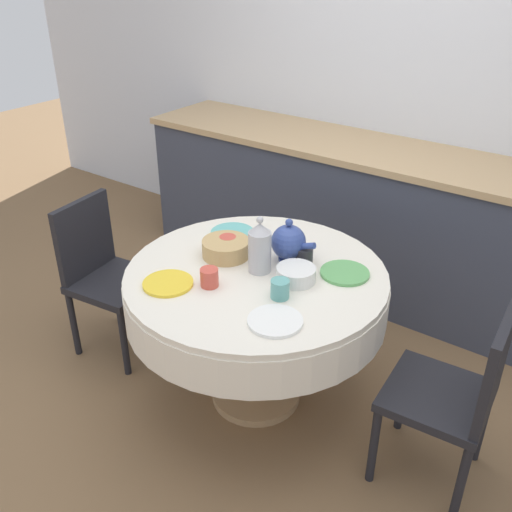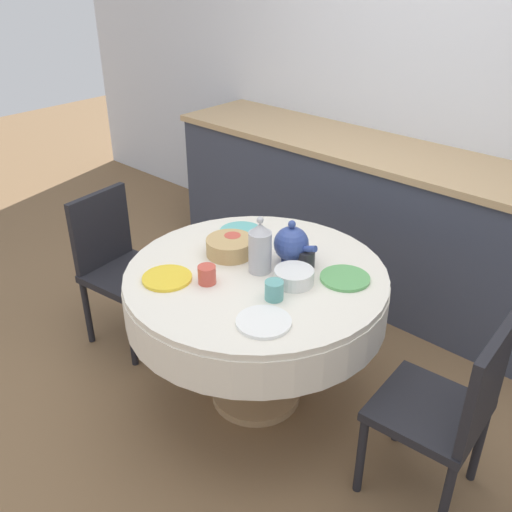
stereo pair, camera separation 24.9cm
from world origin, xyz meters
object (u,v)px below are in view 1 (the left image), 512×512
(chair_left, at_px, (458,391))
(coffee_carafe, at_px, (260,248))
(chair_right, at_px, (104,270))
(teapot, at_px, (289,242))

(chair_left, bearing_deg, coffee_carafe, 88.80)
(chair_left, relative_size, chair_right, 1.00)
(chair_right, bearing_deg, chair_left, 88.51)
(chair_left, height_order, chair_right, same)
(teapot, bearing_deg, chair_right, -163.51)
(coffee_carafe, bearing_deg, chair_left, 2.88)
(teapot, bearing_deg, coffee_carafe, -108.10)
(chair_left, xyz_separation_m, chair_right, (-1.85, -0.18, 0.00))
(chair_right, distance_m, coffee_carafe, 1.01)
(coffee_carafe, bearing_deg, chair_right, -171.79)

